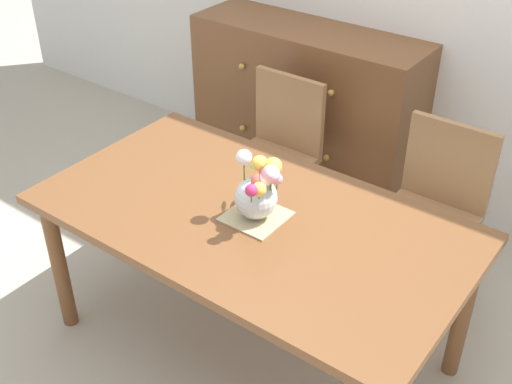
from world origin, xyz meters
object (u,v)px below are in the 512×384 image
(dining_table, at_px, (252,231))
(dresser, at_px, (305,110))
(chair_left, at_px, (277,147))
(chair_right, at_px, (434,204))
(flower_vase, at_px, (259,190))

(dining_table, bearing_deg, dresser, 114.13)
(dining_table, relative_size, chair_left, 1.94)
(chair_right, height_order, dresser, dresser)
(chair_right, bearing_deg, flower_vase, 63.69)
(dining_table, xyz_separation_m, flower_vase, (0.04, -0.01, 0.22))
(dining_table, bearing_deg, chair_right, 61.31)
(dining_table, xyz_separation_m, chair_right, (0.45, 0.82, -0.14))
(chair_right, distance_m, flower_vase, 0.99)
(dining_table, relative_size, chair_right, 1.94)
(dining_table, distance_m, flower_vase, 0.22)
(chair_left, height_order, chair_right, same)
(chair_left, xyz_separation_m, chair_right, (0.90, 0.00, 0.00))
(chair_left, distance_m, chair_right, 0.90)
(dining_table, height_order, dresser, dresser)
(chair_left, xyz_separation_m, dresser, (-0.15, 0.51, -0.02))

